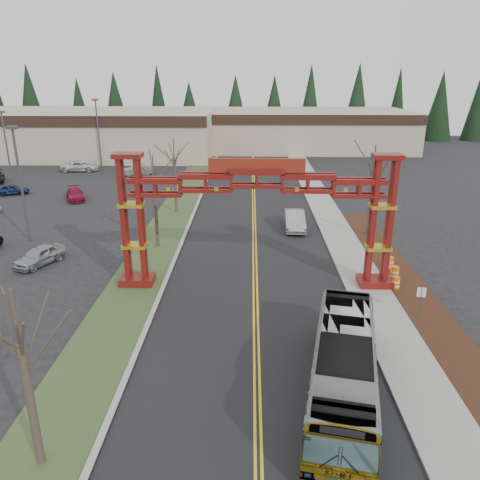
{
  "coord_description": "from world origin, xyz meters",
  "views": [
    {
      "loc": [
        -0.37,
        -10.8,
        13.53
      ],
      "look_at": [
        -0.98,
        15.78,
        4.04
      ],
      "focal_mm": 35.0,
      "sensor_mm": 36.0,
      "label": 1
    }
  ],
  "objects_px": {
    "retail_building_east": "(306,129)",
    "barrel_south": "(396,283)",
    "bare_tree_right_far": "(373,172)",
    "gateway_arch": "(256,200)",
    "parked_car_mid_a": "(75,194)",
    "retail_building_west": "(82,133)",
    "parked_car_far_b": "(80,166)",
    "barrel_mid": "(395,273)",
    "bare_tree_median_near": "(20,345)",
    "barrel_north": "(390,263)",
    "light_pole_near": "(20,177)",
    "transit_bus": "(343,367)",
    "parked_car_far_a": "(137,170)",
    "light_pole_far": "(98,128)",
    "silver_sedan": "(295,220)",
    "parked_car_mid_b": "(12,189)",
    "light_pole_mid": "(6,143)",
    "bare_tree_median_far": "(174,159)",
    "parked_car_near_a": "(40,256)",
    "street_sign": "(421,297)",
    "bare_tree_median_mid": "(154,180)"
  },
  "relations": [
    {
      "from": "light_pole_mid",
      "to": "parked_car_near_a",
      "type": "bearing_deg",
      "value": -60.46
    },
    {
      "from": "parked_car_mid_b",
      "to": "light_pole_far",
      "type": "xyz_separation_m",
      "value": [
        5.14,
        17.88,
        5.16
      ]
    },
    {
      "from": "bare_tree_median_mid",
      "to": "light_pole_near",
      "type": "distance_m",
      "value": 11.32
    },
    {
      "from": "gateway_arch",
      "to": "barrel_south",
      "type": "distance_m",
      "value": 10.79
    },
    {
      "from": "bare_tree_right_far",
      "to": "barrel_south",
      "type": "distance_m",
      "value": 12.22
    },
    {
      "from": "gateway_arch",
      "to": "parked_car_near_a",
      "type": "relative_size",
      "value": 4.45
    },
    {
      "from": "parked_car_mid_b",
      "to": "street_sign",
      "type": "relative_size",
      "value": 1.74
    },
    {
      "from": "bare_tree_median_far",
      "to": "parked_car_near_a",
      "type": "bearing_deg",
      "value": -119.66
    },
    {
      "from": "transit_bus",
      "to": "street_sign",
      "type": "bearing_deg",
      "value": 62.4
    },
    {
      "from": "light_pole_far",
      "to": "transit_bus",
      "type": "bearing_deg",
      "value": -63.3
    },
    {
      "from": "retail_building_west",
      "to": "parked_car_far_b",
      "type": "height_order",
      "value": "retail_building_west"
    },
    {
      "from": "barrel_mid",
      "to": "retail_building_east",
      "type": "bearing_deg",
      "value": 89.65
    },
    {
      "from": "bare_tree_right_far",
      "to": "light_pole_far",
      "type": "distance_m",
      "value": 46.09
    },
    {
      "from": "silver_sedan",
      "to": "bare_tree_right_far",
      "type": "xyz_separation_m",
      "value": [
        6.3,
        -1.76,
        4.8
      ]
    },
    {
      "from": "bare_tree_right_far",
      "to": "barrel_north",
      "type": "bearing_deg",
      "value": -91.58
    },
    {
      "from": "bare_tree_median_mid",
      "to": "light_pole_mid",
      "type": "distance_m",
      "value": 32.12
    },
    {
      "from": "retail_building_east",
      "to": "barrel_south",
      "type": "height_order",
      "value": "retail_building_east"
    },
    {
      "from": "gateway_arch",
      "to": "parked_car_far_b",
      "type": "relative_size",
      "value": 3.42
    },
    {
      "from": "retail_building_east",
      "to": "parked_car_far_a",
      "type": "bearing_deg",
      "value": -135.41
    },
    {
      "from": "bare_tree_right_far",
      "to": "bare_tree_median_mid",
      "type": "bearing_deg",
      "value": -169.71
    },
    {
      "from": "transit_bus",
      "to": "parked_car_far_a",
      "type": "xyz_separation_m",
      "value": [
        -20.11,
        47.42,
        -0.79
      ]
    },
    {
      "from": "street_sign",
      "to": "transit_bus",
      "type": "bearing_deg",
      "value": -129.45
    },
    {
      "from": "parked_car_far_b",
      "to": "bare_tree_median_near",
      "type": "distance_m",
      "value": 57.02
    },
    {
      "from": "light_pole_far",
      "to": "bare_tree_median_near",
      "type": "bearing_deg",
      "value": -75.14
    },
    {
      "from": "bare_tree_median_far",
      "to": "light_pole_mid",
      "type": "height_order",
      "value": "light_pole_mid"
    },
    {
      "from": "barrel_south",
      "to": "silver_sedan",
      "type": "bearing_deg",
      "value": 113.46
    },
    {
      "from": "gateway_arch",
      "to": "light_pole_near",
      "type": "xyz_separation_m",
      "value": [
        -19.26,
        8.5,
        -0.41
      ]
    },
    {
      "from": "parked_car_mid_b",
      "to": "bare_tree_median_near",
      "type": "distance_m",
      "value": 45.16
    },
    {
      "from": "parked_car_far_b",
      "to": "barrel_south",
      "type": "height_order",
      "value": "parked_car_far_b"
    },
    {
      "from": "silver_sedan",
      "to": "parked_car_mid_b",
      "type": "distance_m",
      "value": 34.42
    },
    {
      "from": "light_pole_far",
      "to": "barrel_mid",
      "type": "relative_size",
      "value": 9.79
    },
    {
      "from": "parked_car_mid_b",
      "to": "light_pole_mid",
      "type": "distance_m",
      "value": 7.45
    },
    {
      "from": "gateway_arch",
      "to": "parked_car_mid_b",
      "type": "xyz_separation_m",
      "value": [
        -28.5,
        24.48,
        -5.36
      ]
    },
    {
      "from": "gateway_arch",
      "to": "bare_tree_median_near",
      "type": "bearing_deg",
      "value": -117.28
    },
    {
      "from": "transit_bus",
      "to": "street_sign",
      "type": "height_order",
      "value": "transit_bus"
    },
    {
      "from": "parked_car_near_a",
      "to": "bare_tree_right_far",
      "type": "distance_m",
      "value": 27.54
    },
    {
      "from": "parked_car_far_b",
      "to": "light_pole_near",
      "type": "distance_m",
      "value": 31.12
    },
    {
      "from": "retail_building_east",
      "to": "barrel_mid",
      "type": "distance_m",
      "value": 61.0
    },
    {
      "from": "bare_tree_median_mid",
      "to": "light_pole_far",
      "type": "distance_m",
      "value": 38.29
    },
    {
      "from": "retail_building_west",
      "to": "bare_tree_median_mid",
      "type": "xyz_separation_m",
      "value": [
        22.0,
        -46.67,
        1.82
      ]
    },
    {
      "from": "parked_car_mid_a",
      "to": "bare_tree_median_near",
      "type": "xyz_separation_m",
      "value": [
        12.22,
        -37.81,
        4.38
      ]
    },
    {
      "from": "parked_car_near_a",
      "to": "parked_car_mid_a",
      "type": "xyz_separation_m",
      "value": [
        -4.11,
        18.97,
        -0.06
      ]
    },
    {
      "from": "parked_car_mid_a",
      "to": "parked_car_far_b",
      "type": "height_order",
      "value": "parked_car_far_b"
    },
    {
      "from": "parked_car_near_a",
      "to": "barrel_south",
      "type": "xyz_separation_m",
      "value": [
        25.37,
        -3.82,
        -0.23
      ]
    },
    {
      "from": "light_pole_mid",
      "to": "light_pole_far",
      "type": "bearing_deg",
      "value": 58.81
    },
    {
      "from": "bare_tree_median_near",
      "to": "barrel_south",
      "type": "xyz_separation_m",
      "value": [
        17.26,
        15.02,
        -4.55
      ]
    },
    {
      "from": "bare_tree_median_near",
      "to": "barrel_north",
      "type": "relative_size",
      "value": 6.94
    },
    {
      "from": "gateway_arch",
      "to": "parked_car_mid_a",
      "type": "height_order",
      "value": "gateway_arch"
    },
    {
      "from": "parked_car_far_a",
      "to": "barrel_south",
      "type": "height_order",
      "value": "parked_car_far_a"
    },
    {
      "from": "transit_bus",
      "to": "bare_tree_median_far",
      "type": "height_order",
      "value": "bare_tree_median_far"
    }
  ]
}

